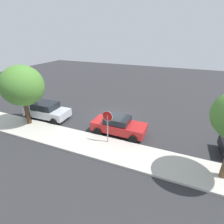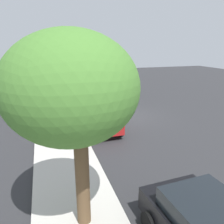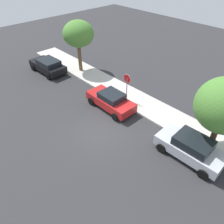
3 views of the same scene
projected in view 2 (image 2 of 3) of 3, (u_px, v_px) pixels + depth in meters
name	position (u px, v px, depth m)	size (l,w,h in m)	color
ground_plane	(126.00, 116.00, 15.11)	(60.00, 60.00, 0.00)	#2D2D30
sidewalk_curb	(57.00, 122.00, 13.73)	(32.00, 2.57, 0.14)	beige
stop_sign	(70.00, 101.00, 12.22)	(0.76, 0.08, 2.56)	gray
parked_car_red	(98.00, 116.00, 12.77)	(4.21, 1.94, 1.44)	red
parked_car_silver	(78.00, 92.00, 19.23)	(4.21, 2.13, 1.55)	silver
street_tree_near_corner	(57.00, 60.00, 18.52)	(3.37, 3.37, 5.11)	#422D1E
street_tree_mid_block	(71.00, 90.00, 4.75)	(3.01, 3.01, 5.12)	brown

